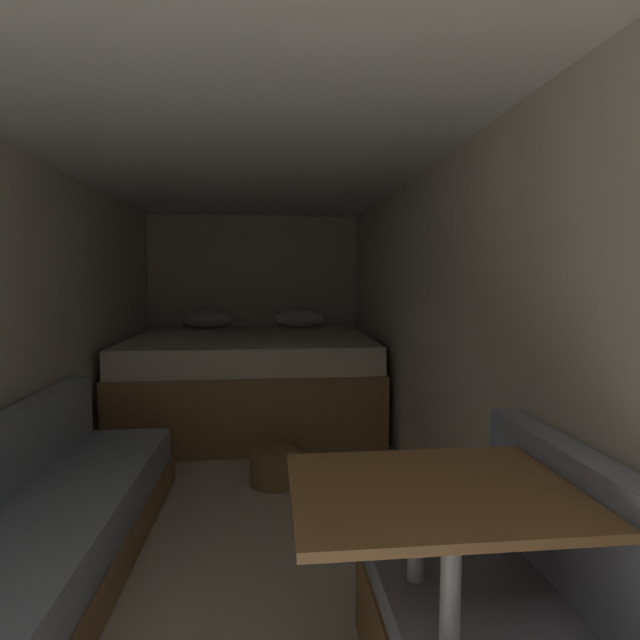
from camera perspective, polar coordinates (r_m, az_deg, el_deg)
ground_plane at (r=2.96m, az=-9.12°, el=-21.86°), size 7.44×7.44×0.00m
wall_back at (r=5.40m, az=-7.61°, el=1.35°), size 2.33×0.05×1.99m
wall_left at (r=2.96m, az=-32.01°, el=-2.27°), size 0.05×5.44×1.99m
wall_right at (r=2.83m, az=14.30°, el=-1.98°), size 0.05×5.44×1.99m
ceiling_slab at (r=2.73m, az=-9.73°, el=19.49°), size 2.33×5.44×0.05m
bed at (r=4.54m, az=-7.89°, el=-6.79°), size 2.11×1.76×1.01m
sofa_left at (r=2.39m, az=-32.45°, el=-23.23°), size 0.62×2.72×0.71m
dinette_table at (r=1.47m, az=12.89°, el=-22.32°), size 0.76×0.57×0.77m
wicker_basket at (r=3.33m, az=-5.34°, el=-16.60°), size 0.31×0.31×0.22m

